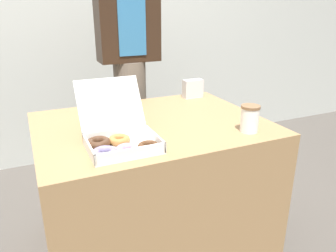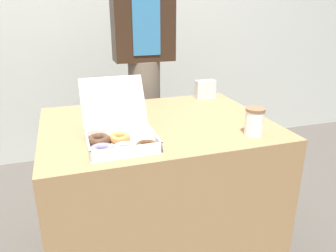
# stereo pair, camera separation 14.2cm
# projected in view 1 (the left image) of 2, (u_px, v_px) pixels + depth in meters

# --- Properties ---
(ground_plane) EXTENTS (14.00, 14.00, 0.00)m
(ground_plane) POSITION_uv_depth(u_px,v_px,m) (154.00, 241.00, 1.95)
(ground_plane) COLOR #4C4742
(wall_back) EXTENTS (10.00, 0.05, 2.60)m
(wall_back) POSITION_uv_depth(u_px,v_px,m) (88.00, 8.00, 2.69)
(wall_back) COLOR #B2B7B2
(wall_back) RESTS_ON ground_plane
(table) EXTENTS (1.16, 0.88, 0.75)m
(table) POSITION_uv_depth(u_px,v_px,m) (153.00, 186.00, 1.82)
(table) COLOR #99754C
(table) RESTS_ON ground_plane
(donut_box) EXTENTS (0.31, 0.37, 0.26)m
(donut_box) POSITION_uv_depth(u_px,v_px,m) (117.00, 139.00, 1.38)
(donut_box) COLOR white
(donut_box) RESTS_ON table
(coffee_cup) EXTENTS (0.09, 0.09, 0.13)m
(coffee_cup) POSITION_uv_depth(u_px,v_px,m) (250.00, 119.00, 1.55)
(coffee_cup) COLOR white
(coffee_cup) RESTS_ON table
(napkin_holder) EXTENTS (0.13, 0.06, 0.12)m
(napkin_holder) POSITION_uv_depth(u_px,v_px,m) (193.00, 89.00, 2.12)
(napkin_holder) COLOR silver
(napkin_holder) RESTS_ON table
(person_customer) EXTENTS (0.41, 0.23, 1.81)m
(person_customer) POSITION_uv_depth(u_px,v_px,m) (129.00, 55.00, 2.23)
(person_customer) COLOR #665B51
(person_customer) RESTS_ON ground_plane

